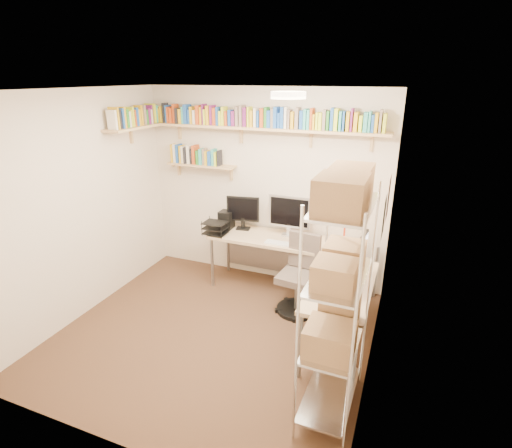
# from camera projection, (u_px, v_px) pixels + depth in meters

# --- Properties ---
(ground) EXTENTS (3.20, 3.20, 0.00)m
(ground) POSITION_uv_depth(u_px,v_px,m) (214.00, 334.00, 4.31)
(ground) COLOR #49321F
(ground) RESTS_ON ground
(room_shell) EXTENTS (3.24, 3.04, 2.52)m
(room_shell) POSITION_uv_depth(u_px,v_px,m) (209.00, 196.00, 3.77)
(room_shell) COLOR beige
(room_shell) RESTS_ON ground
(wall_shelves) EXTENTS (3.12, 1.09, 0.80)m
(wall_shelves) POSITION_uv_depth(u_px,v_px,m) (225.00, 127.00, 4.88)
(wall_shelves) COLOR tan
(wall_shelves) RESTS_ON ground
(corner_desk) EXTENTS (2.17, 1.82, 1.24)m
(corner_desk) POSITION_uv_depth(u_px,v_px,m) (286.00, 248.00, 4.72)
(corner_desk) COLOR #D5B98A
(corner_desk) RESTS_ON ground
(office_chair) EXTENTS (0.49, 0.50, 0.93)m
(office_chair) POSITION_uv_depth(u_px,v_px,m) (299.00, 280.00, 4.63)
(office_chair) COLOR black
(office_chair) RESTS_ON ground
(wire_rack) EXTENTS (0.41, 0.82, 2.03)m
(wire_rack) POSITION_uv_depth(u_px,v_px,m) (339.00, 271.00, 2.90)
(wire_rack) COLOR silver
(wire_rack) RESTS_ON ground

